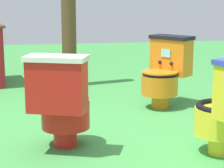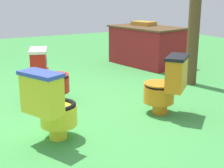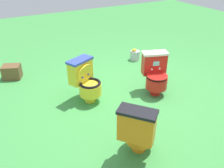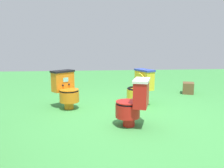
% 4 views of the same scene
% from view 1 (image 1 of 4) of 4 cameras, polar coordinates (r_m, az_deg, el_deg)
% --- Properties ---
extents(ground, '(14.00, 14.00, 0.00)m').
position_cam_1_polar(ground, '(3.34, -0.50, -8.44)').
color(ground, '#429947').
extents(toilet_red, '(0.54, 0.60, 0.73)m').
position_cam_1_polar(toilet_red, '(3.24, -6.58, -2.26)').
color(toilet_red, red).
rests_on(toilet_red, ground).
extents(toilet_orange, '(0.64, 0.62, 0.73)m').
position_cam_1_polar(toilet_orange, '(4.49, 6.94, 1.68)').
color(toilet_orange, orange).
rests_on(toilet_orange, ground).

